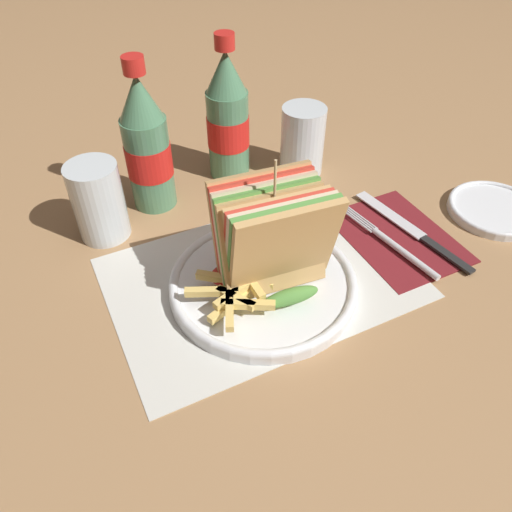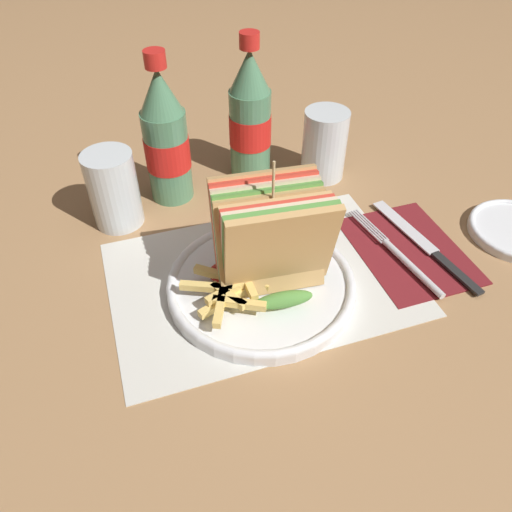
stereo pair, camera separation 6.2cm
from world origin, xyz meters
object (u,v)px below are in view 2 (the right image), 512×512
object	(u,v)px
glass_near	(324,149)
glass_far	(115,194)
fork	(403,258)
knife	(425,245)
coke_bottle_near	(166,140)
coke_bottle_far	(250,118)
plate_main	(261,284)
club_sandwich	(272,240)

from	to	relation	value
glass_near	glass_far	world-z (taller)	same
fork	glass_far	distance (m)	0.41
fork	knife	world-z (taller)	fork
glass_far	fork	bearing A→B (deg)	-31.41
coke_bottle_near	glass_far	distance (m)	0.11
knife	coke_bottle_far	distance (m)	0.32
plate_main	coke_bottle_near	bearing A→B (deg)	105.08
knife	coke_bottle_near	distance (m)	0.40
coke_bottle_far	plate_main	bearing A→B (deg)	-105.24
club_sandwich	knife	xyz separation A→B (m)	(0.23, 0.00, -0.07)
plate_main	glass_near	world-z (taller)	glass_near
fork	coke_bottle_near	world-z (taller)	coke_bottle_near
glass_far	coke_bottle_far	bearing A→B (deg)	16.52
knife	glass_near	size ratio (longest dim) A/B	1.90
glass_near	glass_far	xyz separation A→B (m)	(-0.33, -0.02, 0.00)
club_sandwich	fork	world-z (taller)	club_sandwich
glass_near	plate_main	bearing A→B (deg)	-129.75
glass_far	knife	bearing A→B (deg)	-26.50
coke_bottle_near	glass_near	size ratio (longest dim) A/B	2.01
coke_bottle_near	coke_bottle_far	world-z (taller)	same
plate_main	glass_near	bearing A→B (deg)	50.25
glass_near	glass_far	distance (m)	0.33
fork	glass_near	xyz separation A→B (m)	(-0.01, 0.23, 0.04)
knife	coke_bottle_far	bearing A→B (deg)	114.86
plate_main	glass_near	xyz separation A→B (m)	(0.18, 0.22, 0.04)
knife	coke_bottle_near	world-z (taller)	coke_bottle_near
coke_bottle_near	plate_main	bearing A→B (deg)	-74.92
coke_bottle_near	glass_near	world-z (taller)	coke_bottle_near
club_sandwich	knife	world-z (taller)	club_sandwich
club_sandwich	glass_far	world-z (taller)	club_sandwich
fork	coke_bottle_near	xyz separation A→B (m)	(-0.26, 0.25, 0.09)
club_sandwich	glass_near	distance (m)	0.27
glass_far	plate_main	bearing A→B (deg)	-52.61
plate_main	fork	distance (m)	0.19
coke_bottle_near	fork	bearing A→B (deg)	-44.20
fork	coke_bottle_near	distance (m)	0.37
plate_main	knife	world-z (taller)	plate_main
knife	club_sandwich	bearing A→B (deg)	172.82
club_sandwich	fork	size ratio (longest dim) A/B	0.88
coke_bottle_near	glass_near	xyz separation A→B (m)	(0.24, -0.02, -0.05)
plate_main	glass_far	bearing A→B (deg)	127.39
coke_bottle_far	knife	bearing A→B (deg)	-57.19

